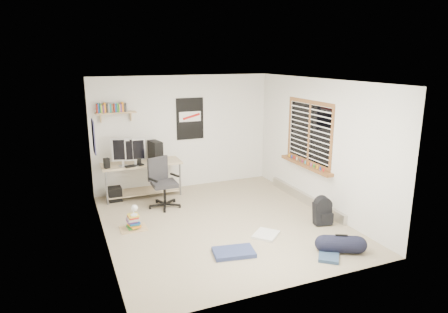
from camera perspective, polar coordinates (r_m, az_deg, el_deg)
name	(u,v)px	position (r m, az deg, el deg)	size (l,w,h in m)	color
floor	(222,223)	(7.24, -0.29, -9.45)	(4.00, 4.50, 0.01)	gray
ceiling	(222,81)	(6.65, -0.32, 10.80)	(4.00, 4.50, 0.01)	white
back_wall	(184,132)	(8.92, -5.80, 3.45)	(4.00, 0.01, 2.50)	silver
left_wall	(101,167)	(6.38, -17.22, -1.43)	(0.01, 4.50, 2.50)	silver
right_wall	(319,145)	(7.80, 13.47, 1.59)	(0.01, 4.50, 2.50)	silver
desk	(142,179)	(8.66, -11.66, -3.15)	(1.63, 0.71, 0.75)	tan
monitor_left	(123,155)	(8.22, -14.28, 0.20)	(0.42, 0.10, 0.46)	#9E9DA2
monitor_right	(135,155)	(8.21, -12.59, 0.20)	(0.40, 0.10, 0.44)	gray
pc_tower	(155,151)	(8.55, -9.78, 0.81)	(0.19, 0.39, 0.41)	black
keyboard	(134,166)	(8.23, -12.71, -1.27)	(0.38, 0.13, 0.02)	black
speaker_left	(107,163)	(8.20, -16.41, -0.91)	(0.10, 0.10, 0.20)	black
speaker_right	(139,161)	(8.26, -12.03, -0.68)	(0.08, 0.08, 0.16)	black
office_chair	(164,183)	(7.88, -8.53, -3.77)	(0.64, 0.64, 0.98)	#27272A
wall_shelf	(116,113)	(8.43, -15.19, 6.06)	(0.80, 0.22, 0.24)	tan
poster_back_wall	(190,119)	(8.89, -4.88, 5.39)	(0.62, 0.03, 0.92)	black
poster_left_wall	(94,137)	(7.49, -18.13, 2.72)	(0.02, 0.42, 0.60)	navy
window	(308,132)	(7.97, 11.97, 3.40)	(0.10, 1.50, 1.26)	brown
baseboard_heater	(305,198)	(8.32, 11.52, -5.84)	(0.08, 2.50, 0.18)	#B7B2A8
backpack	(322,213)	(7.31, 13.86, -7.90)	(0.30, 0.24, 0.40)	black
duffel_bag	(341,244)	(6.42, 16.35, -11.86)	(0.27, 0.27, 0.52)	black
tshirt	(266,235)	(6.77, 6.01, -11.03)	(0.43, 0.36, 0.04)	silver
jeans_a	(234,252)	(6.16, 1.41, -13.52)	(0.61, 0.39, 0.07)	navy
jeans_b	(329,256)	(6.26, 14.74, -13.61)	(0.39, 0.29, 0.05)	navy
book_stack	(133,221)	(7.11, -12.87, -8.93)	(0.41, 0.34, 0.28)	brown
desk_lamp	(134,208)	(7.01, -12.79, -7.24)	(0.12, 0.20, 0.20)	silver
subwoofer	(115,194)	(8.53, -15.30, -5.21)	(0.26, 0.26, 0.30)	black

